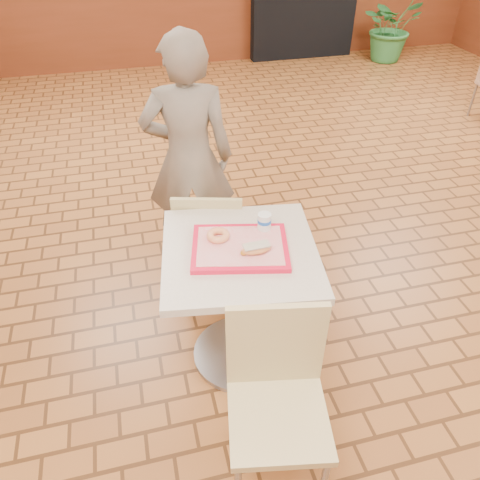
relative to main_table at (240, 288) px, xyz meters
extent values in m
cube|color=brown|center=(1.16, 0.58, -0.54)|extent=(8.00, 10.00, 0.01)
cube|color=#5F2712|center=(1.16, 5.56, -0.04)|extent=(8.00, 0.04, 1.00)
cube|color=#BCAC98|center=(0.00, 0.00, 0.24)|extent=(0.75, 0.75, 0.04)
cylinder|color=gray|center=(0.00, 0.00, -0.16)|extent=(0.08, 0.08, 0.75)
cylinder|color=gray|center=(0.00, 0.00, -0.52)|extent=(0.54, 0.54, 0.03)
cube|color=tan|center=(-0.01, -0.70, -0.11)|extent=(0.49, 0.49, 0.04)
cube|color=tan|center=(0.03, -0.51, 0.14)|extent=(0.42, 0.11, 0.46)
cylinder|color=gray|center=(-0.15, -0.49, -0.33)|extent=(0.03, 0.03, 0.41)
cylinder|color=gray|center=(0.20, -0.56, -0.33)|extent=(0.03, 0.03, 0.41)
cube|color=tan|center=(-0.04, 0.58, -0.13)|extent=(0.48, 0.48, 0.04)
cube|color=tan|center=(-0.09, 0.40, 0.10)|extent=(0.39, 0.13, 0.43)
cylinder|color=gray|center=(0.17, 0.69, -0.34)|extent=(0.03, 0.03, 0.38)
cylinder|color=gray|center=(-0.16, 0.78, -0.34)|extent=(0.03, 0.03, 0.38)
cylinder|color=gray|center=(0.08, 0.37, -0.34)|extent=(0.03, 0.03, 0.38)
cylinder|color=gray|center=(-0.25, 0.46, -0.34)|extent=(0.03, 0.03, 0.38)
imported|color=#6F6256|center=(-0.09, 0.98, 0.27)|extent=(0.63, 0.46, 1.60)
cube|color=red|center=(0.00, 0.00, 0.27)|extent=(0.46, 0.36, 0.03)
cube|color=#E18585|center=(0.00, 0.00, 0.29)|extent=(0.41, 0.31, 0.00)
torus|color=#E58553|center=(-0.09, 0.08, 0.31)|extent=(0.13, 0.13, 0.04)
ellipsoid|color=#C8713A|center=(0.06, -0.07, 0.31)|extent=(0.14, 0.08, 0.04)
cube|color=white|center=(0.06, -0.07, 0.33)|extent=(0.13, 0.06, 0.01)
ellipsoid|color=#A25C16|center=(0.00, -0.07, 0.30)|extent=(0.04, 0.03, 0.02)
cylinder|color=silver|center=(0.15, 0.10, 0.33)|extent=(0.07, 0.07, 0.09)
cylinder|color=blue|center=(0.15, 0.10, 0.34)|extent=(0.07, 0.07, 0.02)
cylinder|color=gray|center=(3.50, 2.77, -0.35)|extent=(0.03, 0.03, 0.38)
imported|color=#2E7336|center=(3.59, 4.98, -0.04)|extent=(1.07, 0.99, 0.98)
camera|label=1|loc=(-0.43, -1.72, 1.69)|focal=35.00mm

